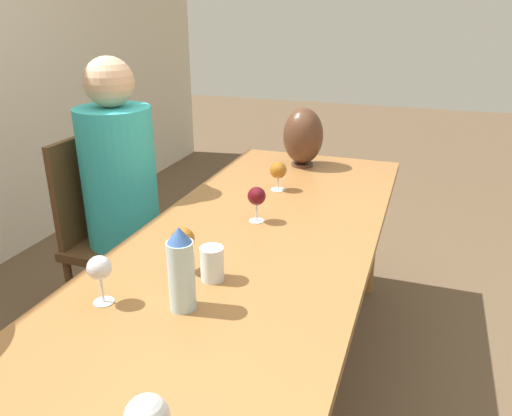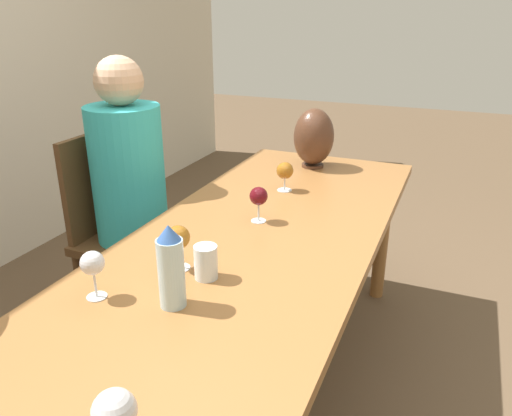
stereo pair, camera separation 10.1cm
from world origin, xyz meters
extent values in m
cube|color=#936033|center=(0.00, 0.00, 0.71)|extent=(2.57, 0.83, 0.04)
cylinder|color=#936033|center=(1.19, -0.31, 0.34)|extent=(0.07, 0.07, 0.69)
cylinder|color=#936033|center=(1.19, 0.31, 0.34)|extent=(0.07, 0.07, 0.69)
cylinder|color=#ADCCD6|center=(-0.29, 0.03, 0.83)|extent=(0.07, 0.07, 0.19)
cone|color=#33599E|center=(-0.29, 0.03, 0.94)|extent=(0.06, 0.06, 0.04)
cylinder|color=silver|center=(-0.12, 0.02, 0.78)|extent=(0.07, 0.07, 0.10)
cylinder|color=#4C2D1E|center=(1.07, 0.05, 0.74)|extent=(0.11, 0.11, 0.01)
ellipsoid|color=#4C2D1E|center=(1.07, 0.05, 0.88)|extent=(0.20, 0.20, 0.28)
cylinder|color=silver|center=(-0.34, 0.25, 0.73)|extent=(0.06, 0.06, 0.00)
cylinder|color=silver|center=(-0.34, 0.25, 0.77)|extent=(0.01, 0.01, 0.08)
sphere|color=silver|center=(-0.34, 0.25, 0.84)|extent=(0.07, 0.07, 0.07)
cylinder|color=silver|center=(0.68, 0.06, 0.73)|extent=(0.06, 0.06, 0.00)
cylinder|color=silver|center=(0.68, 0.06, 0.76)|extent=(0.01, 0.01, 0.06)
sphere|color=#995B19|center=(0.68, 0.06, 0.82)|extent=(0.07, 0.07, 0.07)
cylinder|color=silver|center=(-0.11, 0.12, 0.73)|extent=(0.06, 0.06, 0.00)
cylinder|color=silver|center=(-0.11, 0.12, 0.77)|extent=(0.01, 0.01, 0.07)
sphere|color=#995B19|center=(-0.11, 0.12, 0.83)|extent=(0.07, 0.07, 0.07)
cylinder|color=silver|center=(0.33, 0.04, 0.73)|extent=(0.06, 0.06, 0.00)
cylinder|color=silver|center=(0.33, 0.04, 0.77)|extent=(0.01, 0.01, 0.07)
sphere|color=#510C14|center=(0.33, 0.04, 0.83)|extent=(0.07, 0.07, 0.07)
sphere|color=silver|center=(-0.74, -0.14, 0.83)|extent=(0.08, 0.08, 0.08)
cube|color=brown|center=(0.46, 0.72, 0.46)|extent=(0.44, 0.44, 0.04)
cube|color=brown|center=(0.46, 0.92, 0.71)|extent=(0.40, 0.03, 0.47)
cylinder|color=brown|center=(0.27, 0.53, 0.22)|extent=(0.04, 0.04, 0.44)
cylinder|color=brown|center=(0.65, 0.53, 0.22)|extent=(0.04, 0.04, 0.44)
cylinder|color=brown|center=(0.27, 0.91, 0.22)|extent=(0.04, 0.04, 0.44)
cylinder|color=brown|center=(0.65, 0.91, 0.22)|extent=(0.04, 0.04, 0.44)
cube|color=#2D2D38|center=(0.46, 0.67, 0.24)|extent=(0.24, 0.18, 0.48)
cylinder|color=#33B7BC|center=(0.46, 0.72, 0.78)|extent=(0.32, 0.32, 0.61)
sphere|color=#D6A884|center=(0.46, 0.72, 1.19)|extent=(0.21, 0.21, 0.21)
camera|label=1|loc=(-1.30, -0.53, 1.48)|focal=35.00mm
camera|label=2|loc=(-1.26, -0.62, 1.48)|focal=35.00mm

